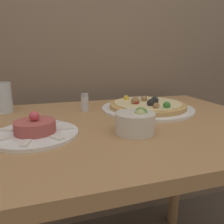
# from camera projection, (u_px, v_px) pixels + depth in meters

# --- Properties ---
(dining_table) EXTENTS (1.05, 0.75, 0.78)m
(dining_table) POSITION_uv_depth(u_px,v_px,m) (119.00, 155.00, 0.78)
(dining_table) COLOR #AD7F51
(dining_table) RESTS_ON ground_plane
(pizza_plate) EXTENTS (0.38, 0.38, 0.06)m
(pizza_plate) POSITION_uv_depth(u_px,v_px,m) (147.00, 106.00, 0.90)
(pizza_plate) COLOR white
(pizza_plate) RESTS_ON dining_table
(tartare_plate) EXTENTS (0.24, 0.24, 0.07)m
(tartare_plate) POSITION_uv_depth(u_px,v_px,m) (35.00, 130.00, 0.61)
(tartare_plate) COLOR white
(tartare_plate) RESTS_ON dining_table
(small_bowl) EXTENTS (0.12, 0.12, 0.07)m
(small_bowl) POSITION_uv_depth(u_px,v_px,m) (136.00, 122.00, 0.63)
(small_bowl) COLOR silver
(small_bowl) RESTS_ON dining_table
(drinking_glass) EXTENTS (0.07, 0.07, 0.12)m
(drinking_glass) POSITION_uv_depth(u_px,v_px,m) (2.00, 98.00, 0.86)
(drinking_glass) COLOR silver
(drinking_glass) RESTS_ON dining_table
(salt_shaker) EXTENTS (0.03, 0.03, 0.07)m
(salt_shaker) POSITION_uv_depth(u_px,v_px,m) (85.00, 102.00, 0.88)
(salt_shaker) COLOR silver
(salt_shaker) RESTS_ON dining_table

